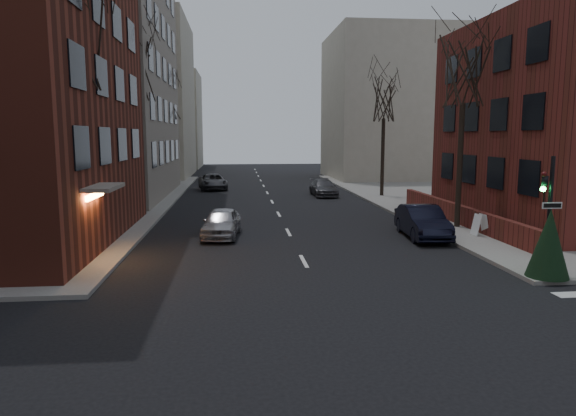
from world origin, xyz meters
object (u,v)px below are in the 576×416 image
Objects in this scene: car_lane_silver at (221,223)px; tree_right_b at (384,99)px; tree_left_b at (133,68)px; car_lane_far at (213,182)px; car_lane_gray at (324,188)px; streetlamp_far at (176,142)px; traffic_signal at (547,222)px; tree_left_a at (72,40)px; parked_sedan at (422,222)px; tree_left_c at (165,99)px; tree_right_a at (464,71)px; evergreen_shrub at (549,243)px; sandwich_board at (480,225)px; streetlamp_near at (134,146)px.

tree_right_b is at bearing 56.96° from car_lane_silver.
tree_left_b is 16.11m from car_lane_far.
car_lane_far is at bearing 99.82° from car_lane_silver.
streetlamp_far is at bearing 144.36° from car_lane_gray.
tree_left_b is at bearing -92.15° from streetlamp_far.
car_lane_far is (-12.65, 30.24, -1.21)m from traffic_signal.
tree_left_a is at bearing -125.30° from car_lane_gray.
parked_sedan is at bearing -99.24° from tree_right_b.
streetlamp_far is 1.26× the size of car_lane_far.
tree_left_c is 2.17× the size of car_lane_gray.
tree_right_a reaches higher than car_lane_far.
car_lane_silver is 22.12m from car_lane_far.
tree_left_a is 26.00m from tree_left_c.
car_lane_gray is at bearing 70.69° from car_lane_silver.
streetlamp_far is at bearing 87.85° from tree_left_b.
tree_right_b is 4.01× the size of evergreen_shrub.
tree_left_b reaches higher than evergreen_shrub.
tree_right_b is (17.60, -8.00, -0.44)m from tree_left_c.
tree_left_a is 26.72m from car_lane_far.
tree_left_a reaches higher than car_lane_gray.
streetlamp_far reaches higher than car_lane_gray.
evergreen_shrub is (16.54, -17.50, -7.62)m from tree_left_b.
evergreen_shrub is (-1.06, -9.50, -6.73)m from tree_right_a.
traffic_signal is 6.82m from sandwich_board.
tree_left_b reaches higher than tree_left_c.
streetlamp_far is 1.55× the size of car_lane_silver.
sandwich_board is (12.18, -1.53, -0.03)m from car_lane_silver.
tree_left_b reaches higher than car_lane_far.
streetlamp_far reaches higher than traffic_signal.
car_lane_gray is (12.58, -8.71, -3.59)m from streetlamp_far.
tree_right_a is 7.96m from parked_sedan.
streetlamp_far is at bearing 90.00° from streetlamp_near.
evergreen_shrub is at bearing -104.05° from sandwich_board.
streetlamp_far is at bearing 115.45° from evergreen_shrub.
traffic_signal is at bearing -38.87° from streetlamp_near.
tree_left_a reaches higher than tree_right_b.
parked_sedan is 25.65m from car_lane_far.
streetlamp_near is 1.00× the size of streetlamp_far.
evergreen_shrub is at bearing -96.37° from tree_right_a.
tree_left_a is 0.95× the size of tree_left_b.
tree_left_c is at bearing 120.99° from sandwich_board.
streetlamp_near is 21.09m from evergreen_shrub.
car_lane_gray reaches higher than sandwich_board.
tree_left_a reaches higher than car_lane_far.
parked_sedan is (15.00, -9.98, -8.15)m from tree_left_b.
streetlamp_near is at bearing 139.74° from evergreen_shrub.
car_lane_gray is at bearing -41.09° from car_lane_far.
tree_left_a is at bearing -91.23° from streetlamp_far.
evergreen_shrub reaches higher than car_lane_gray.
streetlamp_near is at bearing -90.00° from streetlamp_far.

